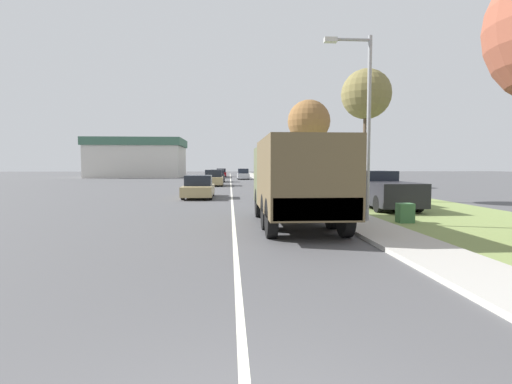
# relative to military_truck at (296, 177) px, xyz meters

# --- Properties ---
(ground_plane) EXTENTS (180.00, 180.00, 0.00)m
(ground_plane) POSITION_rel_military_truck_xyz_m (-2.15, 28.66, -1.68)
(ground_plane) COLOR #4C4C4F
(lane_centre_stripe) EXTENTS (0.12, 120.00, 0.00)m
(lane_centre_stripe) POSITION_rel_military_truck_xyz_m (-2.15, 28.66, -1.68)
(lane_centre_stripe) COLOR silver
(lane_centre_stripe) RESTS_ON ground
(sidewalk_right) EXTENTS (1.80, 120.00, 0.12)m
(sidewalk_right) POSITION_rel_military_truck_xyz_m (2.35, 28.66, -1.62)
(sidewalk_right) COLOR #ADAAA3
(sidewalk_right) RESTS_ON ground
(grass_strip_right) EXTENTS (7.00, 120.00, 0.02)m
(grass_strip_right) POSITION_rel_military_truck_xyz_m (6.75, 28.66, -1.67)
(grass_strip_right) COLOR olive
(grass_strip_right) RESTS_ON ground
(military_truck) EXTENTS (2.48, 7.02, 2.93)m
(military_truck) POSITION_rel_military_truck_xyz_m (0.00, 0.00, 0.00)
(military_truck) COLOR #545B3D
(military_truck) RESTS_ON ground
(car_nearest_ahead) EXTENTS (1.87, 4.67, 1.44)m
(car_nearest_ahead) POSITION_rel_military_truck_xyz_m (-4.28, 12.25, -1.03)
(car_nearest_ahead) COLOR tan
(car_nearest_ahead) RESTS_ON ground
(car_second_ahead) EXTENTS (1.88, 4.71, 1.62)m
(car_second_ahead) POSITION_rel_military_truck_xyz_m (-3.89, 27.22, -0.96)
(car_second_ahead) COLOR tan
(car_second_ahead) RESTS_ON ground
(car_third_ahead) EXTENTS (1.83, 4.06, 1.55)m
(car_third_ahead) POSITION_rel_military_truck_xyz_m (-3.80, 36.45, -0.99)
(car_third_ahead) COLOR black
(car_third_ahead) RESTS_ON ground
(car_fourth_ahead) EXTENTS (1.71, 4.88, 1.58)m
(car_fourth_ahead) POSITION_rel_military_truck_xyz_m (-0.27, 45.66, -0.97)
(car_fourth_ahead) COLOR #B7BABF
(car_fourth_ahead) RESTS_ON ground
(car_farthest_ahead) EXTENTS (1.80, 4.60, 1.48)m
(car_farthest_ahead) POSITION_rel_military_truck_xyz_m (-3.77, 58.56, -1.01)
(car_farthest_ahead) COLOR maroon
(car_farthest_ahead) RESTS_ON ground
(pickup_truck) EXTENTS (2.05, 5.21, 1.78)m
(pickup_truck) POSITION_rel_military_truck_xyz_m (5.14, 5.43, -0.81)
(pickup_truck) COLOR black
(pickup_truck) RESTS_ON grass_strip_right
(lamp_post) EXTENTS (1.69, 0.24, 6.46)m
(lamp_post) POSITION_rel_military_truck_xyz_m (2.38, 0.30, 2.32)
(lamp_post) COLOR gray
(lamp_post) RESTS_ON sidewalk_right
(tree_mid_right) EXTENTS (2.87, 2.87, 7.62)m
(tree_mid_right) POSITION_rel_military_truck_xyz_m (5.62, 9.34, 4.45)
(tree_mid_right) COLOR #4C3D2D
(tree_mid_right) RESTS_ON grass_strip_right
(tree_far_right) EXTENTS (4.14, 4.14, 8.41)m
(tree_far_right) POSITION_rel_military_truck_xyz_m (5.44, 25.20, 4.65)
(tree_far_right) COLOR brown
(tree_far_right) RESTS_ON grass_strip_right
(utility_box) EXTENTS (0.55, 0.45, 0.70)m
(utility_box) POSITION_rel_military_truck_xyz_m (4.05, 0.41, -1.31)
(utility_box) COLOR #3D7042
(utility_box) RESTS_ON grass_strip_right
(building_distant) EXTENTS (15.86, 12.06, 6.63)m
(building_distant) POSITION_rel_military_truck_xyz_m (-18.19, 57.39, 1.67)
(building_distant) COLOR beige
(building_distant) RESTS_ON ground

